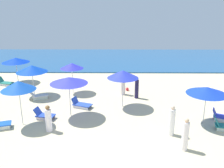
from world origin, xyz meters
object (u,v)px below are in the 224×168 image
Objects in this scene: beachgoer_4 at (172,121)px; umbrella_3 at (72,66)px; lounge_chair_1_0 at (224,125)px; umbrella_2 at (32,69)px; lounge_chair_1_1 at (224,117)px; beachgoer_5 at (48,119)px; lounge_chair_2_0 at (39,96)px; beachgoer_0 at (137,88)px; lounge_chair_4_0 at (81,104)px; umbrella_5 at (18,85)px; beachgoer_1 at (123,86)px; umbrella_7 at (16,60)px; umbrella_4 at (69,80)px; lounge_chair_5_0 at (44,115)px; umbrella_1 at (207,90)px; umbrella_0 at (123,74)px; beach_ball_0 at (127,89)px; lounge_chair_7_0 at (5,82)px; beachgoer_3 at (185,135)px.

umbrella_3 is at bearing 179.51° from beachgoer_4.
umbrella_2 reaches higher than lounge_chair_1_0.
beachgoer_5 reaches higher than lounge_chair_1_1.
lounge_chair_2_0 is 7.40m from beachgoer_0.
lounge_chair_1_1 is at bearing -79.90° from lounge_chair_4_0.
lounge_chair_1_0 is 0.50× the size of umbrella_5.
umbrella_7 is at bearing -166.47° from beachgoer_1.
beachgoer_1 is at bearing 156.87° from beachgoer_4.
umbrella_4 is 2.69m from lounge_chair_5_0.
lounge_chair_5_0 is at bearing 96.99° from lounge_chair_1_0.
umbrella_0 is at bearing 152.32° from umbrella_1.
umbrella_3 is 5.39m from beachgoer_0.
umbrella_4 is at bearing -153.47° from lounge_chair_2_0.
beachgoer_4 is 1.11× the size of beachgoer_5.
lounge_chair_2_0 is at bearing -1.39° from beachgoer_0.
lounge_chair_1_0 is 6.70m from beachgoer_0.
beachgoer_0 is at bearing -69.86° from beach_ball_0.
umbrella_2 is at bearing 36.73° from lounge_chair_5_0.
umbrella_4 reaches higher than beach_ball_0.
beachgoer_1 is at bearing 178.45° from beachgoer_5.
umbrella_1 is 9.88m from lounge_chair_5_0.
lounge_chair_1_1 is 11.40m from umbrella_3.
beachgoer_0 is at bearing -89.54° from lounge_chair_7_0.
lounge_chair_1_1 is 6.28m from beachgoer_0.
umbrella_0 is at bearing -56.25° from lounge_chair_5_0.
lounge_chair_1_0 is (0.86, -0.83, -1.80)m from umbrella_1.
beach_ball_0 is at bearing -33.99° from lounge_chair_5_0.
umbrella_1 is 10.21m from umbrella_3.
lounge_chair_1_0 is at bearing 125.90° from beachgoer_5.
lounge_chair_1_0 is 0.80× the size of beachgoer_3.
lounge_chair_4_0 is at bearing -176.08° from umbrella_0.
lounge_chair_1_1 is 0.67× the size of umbrella_7.
beachgoer_0 is (-5.02, 3.73, 0.56)m from lounge_chair_1_1.
beachgoer_1 reaches higher than beach_ball_0.
umbrella_1 is 11.82m from lounge_chair_2_0.
umbrella_2 reaches higher than beachgoer_1.
umbrella_7 is at bearing 167.10° from beach_ball_0.
beachgoer_1 is (10.36, -2.28, 0.47)m from lounge_chair_7_0.
lounge_chair_4_0 is at bearing 21.23° from beachgoer_0.
umbrella_0 is 6.61m from umbrella_5.
umbrella_5 is at bearing -141.63° from beachgoer_4.
beachgoer_5 is at bearing -175.86° from lounge_chair_2_0.
umbrella_0 is 4.89m from beachgoer_4.
beachgoer_4 is at bearing -74.43° from beach_ball_0.
umbrella_1 is at bearing -14.53° from beachgoer_1.
umbrella_0 is 10.94m from umbrella_7.
beachgoer_3 is at bearing 158.52° from lounge_chair_1_1.
beachgoer_4 reaches higher than lounge_chair_4_0.
lounge_chair_4_0 is 8.85m from lounge_chair_7_0.
lounge_chair_4_0 is 0.88× the size of beachgoer_3.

